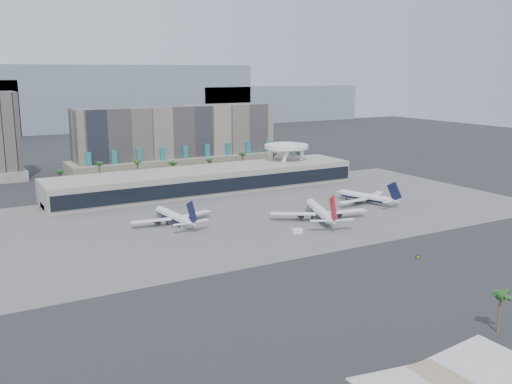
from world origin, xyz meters
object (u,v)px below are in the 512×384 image
service_vehicle_b (297,231)px  taxiway_sign (418,257)px  airliner_centre (320,212)px  airliner_left (174,216)px  service_vehicle_a (186,225)px  airliner_right (366,197)px

service_vehicle_b → taxiway_sign: 50.00m
airliner_centre → service_vehicle_b: (-20.33, -12.64, -2.89)m
airliner_left → service_vehicle_a: 9.17m
airliner_centre → airliner_right: airliner_centre is taller
service_vehicle_a → taxiway_sign: (55.19, -75.64, -0.61)m
service_vehicle_a → service_vehicle_b: 46.20m
airliner_left → airliner_centre: airliner_centre is taller
airliner_left → taxiway_sign: (57.22, -84.28, -2.89)m
airliner_centre → service_vehicle_b: airliner_centre is taller
taxiway_sign → airliner_left: bearing=112.0°
service_vehicle_a → airliner_right: bearing=1.1°
airliner_centre → service_vehicle_a: 58.32m
airliner_right → taxiway_sign: airliner_right is taller
airliner_left → airliner_right: bearing=-11.3°
service_vehicle_b → airliner_centre: bearing=44.2°
airliner_centre → taxiway_sign: (-0.50, -58.53, -3.44)m
airliner_left → service_vehicle_a: bearing=-82.1°
airliner_centre → service_vehicle_a: airliner_centre is taller
airliner_right → taxiway_sign: 83.86m
airliner_right → service_vehicle_b: airliner_right is taller
service_vehicle_b → taxiway_sign: service_vehicle_b is taller
airliner_right → airliner_centre: bearing=-175.4°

